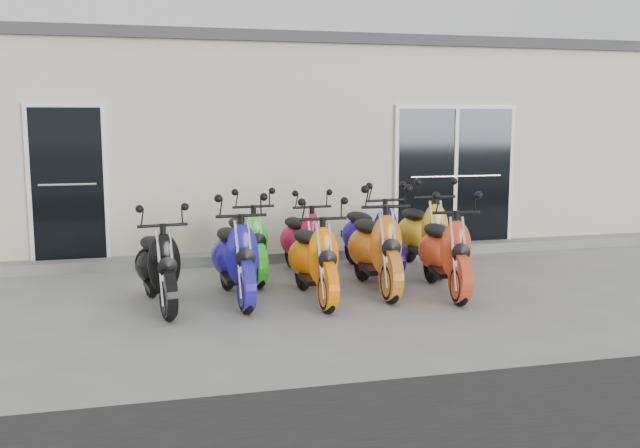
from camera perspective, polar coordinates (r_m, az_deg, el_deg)
The scene contains 15 objects.
ground at distance 8.76m, azimuth 0.98°, elevation -5.42°, with size 80.00×80.00×0.00m, color gray.
building at distance 13.60m, azimuth -4.83°, elevation 6.29°, with size 14.00×6.00×3.20m, color beige.
roof_cap at distance 13.64m, azimuth -4.92°, elevation 13.36°, with size 14.20×6.20×0.16m, color #3F3F42.
front_step at distance 10.66m, azimuth -1.89°, elevation -2.51°, with size 14.00×0.40×0.15m, color gray.
door_left at distance 10.45m, azimuth -19.54°, elevation 3.35°, with size 1.07×0.08×2.22m, color black.
door_right at distance 11.48m, azimuth 10.72°, elevation 4.10°, with size 2.02×0.08×2.22m, color black.
scooter_front_black at distance 8.07m, azimuth -12.87°, elevation -2.38°, with size 0.60×1.65×1.22m, color black, non-canonical shape.
scooter_front_blue at distance 8.24m, azimuth -6.82°, elevation -1.74°, with size 0.64×1.76×1.30m, color #1E189E, non-canonical shape.
scooter_front_orange_a at distance 8.20m, azimuth -0.51°, elevation -1.89°, with size 0.62×1.70×1.25m, color orange, non-canonical shape.
scooter_front_orange_b at distance 8.67m, azimuth 4.44°, elevation -1.02°, with size 0.67×1.83×1.35m, color orange, non-canonical shape.
scooter_front_red at distance 8.67m, azimuth 9.97°, elevation -1.35°, with size 0.63×1.74×1.29m, color red, non-canonical shape.
scooter_back_green at distance 9.37m, azimuth -5.94°, elevation -0.66°, with size 0.61×1.69×1.25m, color #37E92A, non-canonical shape.
scooter_back_red at distance 9.55m, azimuth -1.37°, elevation -0.58°, with size 0.59×1.63×1.20m, color #BD1136, non-canonical shape.
scooter_back_blue at distance 9.74m, azimuth 4.12°, elevation -0.17°, with size 0.63×1.75×1.29m, color #170691, non-canonical shape.
scooter_back_yellow at distance 9.97m, azimuth 8.27°, elevation 0.07°, with size 0.65×1.79×1.33m, color gold, non-canonical shape.
Camera 1 is at (-2.25, -8.20, 2.09)m, focal length 40.00 mm.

